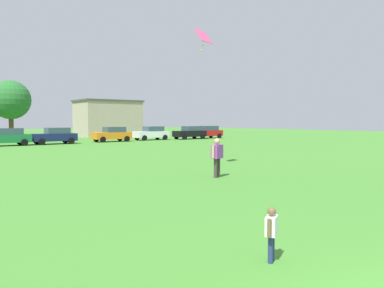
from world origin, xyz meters
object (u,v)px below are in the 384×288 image
(parked_car_orange_4, at_px, (112,134))
(tree_far_right, at_px, (11,100))
(adult_bystander, at_px, (217,154))
(parked_car_black_6, at_px, (190,132))
(kite, at_px, (203,38))
(child_kite_flyer, at_px, (272,229))
(parked_car_red_7, at_px, (207,132))
(parked_car_green_2, at_px, (7,137))
(parked_car_white_5, at_px, (152,133))
(parked_car_navy_3, at_px, (55,136))

(parked_car_orange_4, bearing_deg, tree_far_right, -44.36)
(parked_car_orange_4, bearing_deg, adult_bystander, 73.32)
(parked_car_black_6, bearing_deg, kite, 54.42)
(parked_car_orange_4, distance_m, parked_car_black_6, 10.80)
(adult_bystander, bearing_deg, kite, -138.20)
(parked_car_orange_4, distance_m, tree_far_right, 12.93)
(child_kite_flyer, height_order, kite, kite)
(parked_car_red_7, bearing_deg, parked_car_green_2, 1.33)
(parked_car_orange_4, xyz_separation_m, tree_far_right, (-8.80, 8.61, 3.95))
(parked_car_green_2, distance_m, tree_far_right, 10.31)
(kite, distance_m, parked_car_orange_4, 26.57)
(parked_car_green_2, bearing_deg, parked_car_red_7, -178.67)
(parked_car_green_2, xyz_separation_m, parked_car_white_5, (16.67, 1.14, 0.00))
(parked_car_green_2, bearing_deg, adult_bystander, 95.89)
(parked_car_navy_3, height_order, tree_far_right, tree_far_right)
(parked_car_white_5, bearing_deg, parked_car_orange_4, 5.34)
(adult_bystander, distance_m, parked_car_navy_3, 27.37)
(child_kite_flyer, relative_size, adult_bystander, 0.57)
(parked_car_navy_3, bearing_deg, parked_car_red_7, -178.63)
(tree_far_right, bearing_deg, parked_car_white_5, -29.46)
(kite, relative_size, parked_car_black_6, 0.27)
(adult_bystander, relative_size, parked_car_white_5, 0.39)
(kite, relative_size, tree_far_right, 0.16)
(parked_car_green_2, bearing_deg, child_kite_flyer, 85.47)
(adult_bystander, relative_size, parked_car_red_7, 0.39)
(parked_car_green_2, height_order, parked_car_orange_4, same)
(kite, distance_m, parked_car_navy_3, 25.15)
(adult_bystander, bearing_deg, child_kite_flyer, 34.53)
(child_kite_flyer, height_order, parked_car_red_7, parked_car_red_7)
(parked_car_navy_3, relative_size, parked_car_orange_4, 1.00)
(parked_car_red_7, bearing_deg, parked_car_orange_4, -0.17)
(parked_car_white_5, xyz_separation_m, tree_far_right, (-14.32, 8.09, 3.95))
(kite, bearing_deg, parked_car_navy_3, 89.44)
(parked_car_green_2, bearing_deg, parked_car_white_5, -176.08)
(kite, bearing_deg, parked_car_green_2, 100.01)
(child_kite_flyer, xyz_separation_m, parked_car_white_5, (19.45, 36.24, 0.30))
(kite, height_order, tree_far_right, tree_far_right)
(adult_bystander, relative_size, parked_car_navy_3, 0.39)
(parked_car_white_5, bearing_deg, parked_car_green_2, 3.92)
(parked_car_orange_4, relative_size, parked_car_red_7, 1.00)
(parked_car_black_6, height_order, parked_car_red_7, same)
(parked_car_orange_4, bearing_deg, parked_car_green_2, 3.21)
(adult_bystander, distance_m, kite, 6.39)
(parked_car_red_7, distance_m, tree_far_right, 24.68)
(tree_far_right, bearing_deg, parked_car_navy_3, -76.50)
(adult_bystander, relative_size, kite, 1.45)
(parked_car_orange_4, bearing_deg, kite, 74.71)
(parked_car_navy_3, bearing_deg, parked_car_green_2, 1.14)
(parked_car_orange_4, distance_m, parked_car_red_7, 13.97)
(adult_bystander, height_order, tree_far_right, tree_far_right)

